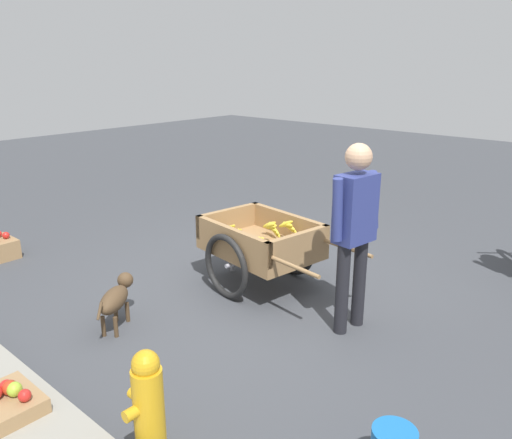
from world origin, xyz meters
The scene contains 6 objects.
ground_plane centered at (0.00, 0.00, 0.00)m, with size 24.00×24.00×0.00m, color #3D3F44.
fruit_cart centered at (0.11, -0.25, 0.44)m, with size 1.74×1.02×0.71m.
vendor_person centered at (-1.02, -0.10, 0.95)m, with size 0.24×0.58×1.59m.
dog centered at (0.48, 1.20, 0.27)m, with size 0.42×0.58×0.40m.
fire_hydrant centered at (-0.92, 1.92, 0.33)m, with size 0.25×0.25×0.67m.
apple_crate centered at (-0.10, 2.36, 0.13)m, with size 0.44×0.32×0.31m.
Camera 1 is at (-3.01, 3.35, 2.20)m, focal length 35.80 mm.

